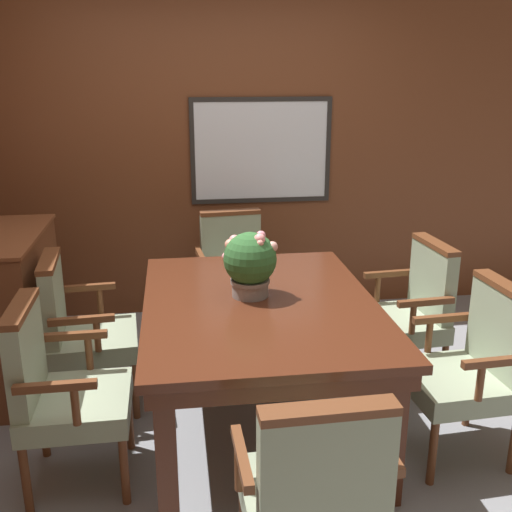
{
  "coord_description": "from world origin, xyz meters",
  "views": [
    {
      "loc": [
        -0.3,
        -2.83,
        1.91
      ],
      "look_at": [
        0.11,
        0.22,
        0.94
      ],
      "focal_mm": 42.0,
      "sensor_mm": 36.0,
      "label": 1
    }
  ],
  "objects_px": {
    "chair_left_far": "(80,327)",
    "chair_left_near": "(59,388)",
    "chair_right_far": "(410,308)",
    "potted_plant": "(250,263)",
    "chair_head_far": "(234,270)",
    "sideboard_cabinet": "(4,312)",
    "dining_table": "(260,317)",
    "chair_right_near": "(472,364)",
    "chair_head_near": "(315,492)"
  },
  "relations": [
    {
      "from": "dining_table",
      "to": "chair_left_near",
      "type": "height_order",
      "value": "chair_left_near"
    },
    {
      "from": "chair_right_near",
      "to": "chair_left_near",
      "type": "relative_size",
      "value": 1.0
    },
    {
      "from": "chair_right_near",
      "to": "chair_head_near",
      "type": "height_order",
      "value": "same"
    },
    {
      "from": "chair_head_near",
      "to": "potted_plant",
      "type": "height_order",
      "value": "potted_plant"
    },
    {
      "from": "chair_right_far",
      "to": "chair_head_near",
      "type": "bearing_deg",
      "value": -36.23
    },
    {
      "from": "dining_table",
      "to": "chair_right_far",
      "type": "bearing_deg",
      "value": 19.58
    },
    {
      "from": "chair_right_far",
      "to": "potted_plant",
      "type": "height_order",
      "value": "potted_plant"
    },
    {
      "from": "chair_head_near",
      "to": "chair_right_far",
      "type": "bearing_deg",
      "value": -123.29
    },
    {
      "from": "chair_right_near",
      "to": "chair_right_far",
      "type": "distance_m",
      "value": 0.73
    },
    {
      "from": "chair_head_near",
      "to": "chair_head_far",
      "type": "bearing_deg",
      "value": -90.58
    },
    {
      "from": "chair_right_near",
      "to": "potted_plant",
      "type": "xyz_separation_m",
      "value": [
        -1.06,
        0.46,
        0.43
      ]
    },
    {
      "from": "chair_left_far",
      "to": "chair_right_near",
      "type": "bearing_deg",
      "value": -114.5
    },
    {
      "from": "chair_head_near",
      "to": "potted_plant",
      "type": "distance_m",
      "value": 1.35
    },
    {
      "from": "chair_head_near",
      "to": "chair_head_far",
      "type": "distance_m",
      "value": 2.42
    },
    {
      "from": "sideboard_cabinet",
      "to": "dining_table",
      "type": "bearing_deg",
      "value": -23.85
    },
    {
      "from": "chair_head_near",
      "to": "chair_left_near",
      "type": "distance_m",
      "value": 1.32
    },
    {
      "from": "chair_head_near",
      "to": "potted_plant",
      "type": "bearing_deg",
      "value": -88.6
    },
    {
      "from": "dining_table",
      "to": "chair_head_far",
      "type": "relative_size",
      "value": 1.76
    },
    {
      "from": "chair_right_far",
      "to": "dining_table",
      "type": "bearing_deg",
      "value": -74.78
    },
    {
      "from": "potted_plant",
      "to": "chair_head_near",
      "type": "bearing_deg",
      "value": -87.18
    },
    {
      "from": "dining_table",
      "to": "chair_head_far",
      "type": "xyz_separation_m",
      "value": [
        -0.01,
        1.22,
        -0.15
      ]
    },
    {
      "from": "chair_head_far",
      "to": "sideboard_cabinet",
      "type": "xyz_separation_m",
      "value": [
        -1.47,
        -0.56,
        -0.01
      ]
    },
    {
      "from": "potted_plant",
      "to": "sideboard_cabinet",
      "type": "relative_size",
      "value": 0.36
    },
    {
      "from": "dining_table",
      "to": "chair_right_near",
      "type": "relative_size",
      "value": 1.76
    },
    {
      "from": "chair_head_far",
      "to": "potted_plant",
      "type": "height_order",
      "value": "potted_plant"
    },
    {
      "from": "chair_left_near",
      "to": "chair_right_far",
      "type": "bearing_deg",
      "value": -71.46
    },
    {
      "from": "chair_left_far",
      "to": "potted_plant",
      "type": "relative_size",
      "value": 2.58
    },
    {
      "from": "chair_left_far",
      "to": "chair_head_far",
      "type": "xyz_separation_m",
      "value": [
        0.98,
        0.87,
        0.0
      ]
    },
    {
      "from": "chair_head_far",
      "to": "chair_left_near",
      "type": "bearing_deg",
      "value": -127.48
    },
    {
      "from": "chair_right_near",
      "to": "chair_head_near",
      "type": "distance_m",
      "value": 1.29
    },
    {
      "from": "dining_table",
      "to": "chair_right_near",
      "type": "xyz_separation_m",
      "value": [
        1.02,
        -0.38,
        -0.15
      ]
    },
    {
      "from": "chair_right_near",
      "to": "chair_right_far",
      "type": "relative_size",
      "value": 1.0
    },
    {
      "from": "sideboard_cabinet",
      "to": "chair_left_near",
      "type": "bearing_deg",
      "value": -63.66
    },
    {
      "from": "chair_left_near",
      "to": "sideboard_cabinet",
      "type": "xyz_separation_m",
      "value": [
        -0.49,
        1.0,
        -0.01
      ]
    },
    {
      "from": "dining_table",
      "to": "chair_right_near",
      "type": "bearing_deg",
      "value": -20.69
    },
    {
      "from": "chair_left_near",
      "to": "chair_head_far",
      "type": "height_order",
      "value": "same"
    },
    {
      "from": "chair_left_far",
      "to": "chair_left_near",
      "type": "height_order",
      "value": "same"
    },
    {
      "from": "chair_right_near",
      "to": "chair_head_far",
      "type": "relative_size",
      "value": 1.0
    },
    {
      "from": "chair_left_far",
      "to": "sideboard_cabinet",
      "type": "xyz_separation_m",
      "value": [
        -0.49,
        0.31,
        -0.01
      ]
    },
    {
      "from": "chair_head_near",
      "to": "chair_left_far",
      "type": "bearing_deg",
      "value": -58.24
    },
    {
      "from": "chair_head_far",
      "to": "chair_right_far",
      "type": "relative_size",
      "value": 1.0
    },
    {
      "from": "chair_left_near",
      "to": "chair_head_near",
      "type": "bearing_deg",
      "value": -131.14
    },
    {
      "from": "dining_table",
      "to": "sideboard_cabinet",
      "type": "xyz_separation_m",
      "value": [
        -1.48,
        0.65,
        -0.16
      ]
    },
    {
      "from": "chair_right_near",
      "to": "chair_left_far",
      "type": "relative_size",
      "value": 1.0
    },
    {
      "from": "chair_left_far",
      "to": "sideboard_cabinet",
      "type": "bearing_deg",
      "value": 53.63
    },
    {
      "from": "chair_left_far",
      "to": "sideboard_cabinet",
      "type": "relative_size",
      "value": 0.94
    },
    {
      "from": "chair_left_far",
      "to": "potted_plant",
      "type": "xyz_separation_m",
      "value": [
        0.95,
        -0.27,
        0.43
      ]
    },
    {
      "from": "chair_left_far",
      "to": "chair_head_far",
      "type": "relative_size",
      "value": 1.0
    },
    {
      "from": "chair_head_far",
      "to": "potted_plant",
      "type": "bearing_deg",
      "value": -96.91
    },
    {
      "from": "chair_head_far",
      "to": "sideboard_cabinet",
      "type": "height_order",
      "value": "sideboard_cabinet"
    }
  ]
}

